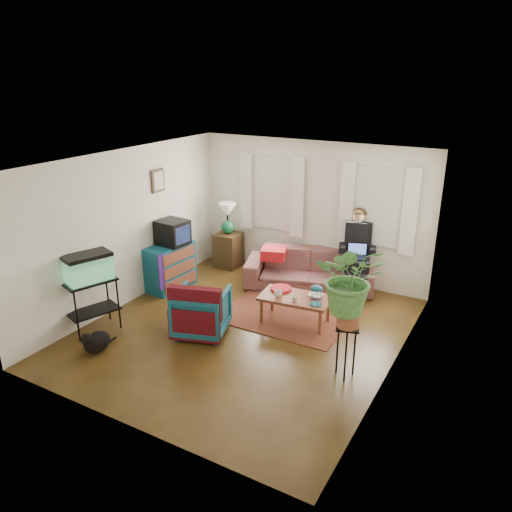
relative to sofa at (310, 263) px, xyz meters
The scene contains 31 objects.
floor 2.11m from the sofa, 95.39° to the right, with size 4.50×5.00×0.01m, color #4F2B14.
ceiling 2.98m from the sofa, 95.39° to the right, with size 4.50×5.00×0.01m, color white.
wall_back 0.98m from the sofa, 113.25° to the left, with size 4.50×0.01×2.60m, color silver.
wall_front 4.63m from the sofa, 92.43° to the right, with size 4.50×0.01×2.60m, color silver.
wall_left 3.30m from the sofa, 140.00° to the right, with size 0.01×5.00×2.60m, color silver.
wall_right 3.03m from the sofa, 44.91° to the right, with size 0.01×5.00×2.60m, color silver.
window_left 1.54m from the sofa, 156.59° to the left, with size 1.08×0.04×1.38m, color white.
window_right 1.58m from the sofa, 22.14° to the left, with size 1.08×0.04×1.38m, color white.
curtains_left 1.52m from the sofa, 160.59° to the left, with size 1.36×0.06×1.50m, color white.
curtains_right 1.56m from the sofa, 18.33° to the left, with size 1.36×0.06×1.50m, color white.
picture_frame 3.08m from the sofa, 153.51° to the right, with size 0.04×0.32×0.40m, color #3D2616.
area_rug 1.30m from the sofa, 83.01° to the right, with size 2.00×1.60×0.01m, color brown.
sofa is the anchor object (origin of this frame).
seated_person 0.86m from the sofa, 18.79° to the left, with size 0.58×0.71×1.37m, color black, non-canonical shape.
side_table 1.85m from the sofa, behind, with size 0.48×0.48×0.70m, color #3B2916.
table_lamp 1.93m from the sofa, behind, with size 0.36×0.36×0.64m, color white, non-canonical shape.
dresser 2.54m from the sofa, 149.35° to the right, with size 0.46×0.92×0.83m, color #116669.
crt_tv 2.54m from the sofa, 150.84° to the right, with size 0.50×0.46×0.44m, color black.
aquarium_stand 3.83m from the sofa, 124.94° to the right, with size 0.41×0.74×0.83m, color black.
aquarium 3.87m from the sofa, 124.94° to the right, with size 0.37×0.67×0.43m, color #7FD899.
black_cat 3.97m from the sofa, 115.30° to the right, with size 0.29×0.44×0.38m, color black.
armchair 2.50m from the sofa, 106.54° to the right, with size 0.76×0.71×0.78m, color #116769.
serape_throw 2.76m from the sofa, 102.99° to the right, with size 0.78×0.18×0.64m, color #9E0A0A.
coffee_table 1.48m from the sofa, 75.05° to the right, with size 1.09×0.60×0.45m, color brown.
cup_a 1.54m from the sofa, 84.78° to the right, with size 0.12×0.12×0.10m, color white.
cup_b 1.65m from the sofa, 74.30° to the right, with size 0.10×0.10×0.09m, color beige.
bowl 1.44m from the sofa, 62.64° to the right, with size 0.21×0.21×0.05m, color white.
snack_tray 1.30m from the sofa, 87.15° to the right, with size 0.34×0.34×0.04m, color #B21414.
birdcage 1.71m from the sofa, 63.18° to the right, with size 0.18×0.18×0.32m, color #115B6B, non-canonical shape.
plant_stand 2.90m from the sofa, 57.08° to the right, with size 0.31×0.31×0.74m, color black.
potted_plant 3.01m from the sofa, 57.08° to the right, with size 0.84×0.73×0.94m, color #599947.
Camera 1 is at (3.50, -5.80, 3.77)m, focal length 35.00 mm.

